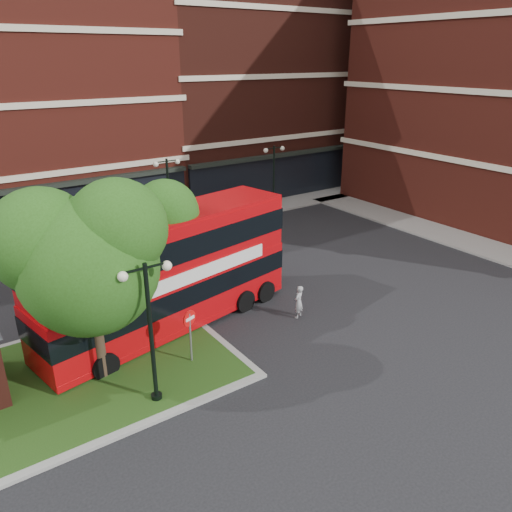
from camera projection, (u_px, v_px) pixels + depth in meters
ground at (290, 352)px, 19.36m from camera, size 120.00×120.00×0.00m
pavement_far at (129, 234)px, 31.89m from camera, size 44.00×3.00×0.12m
pavement_side at (487, 248)px, 29.61m from camera, size 3.00×28.00×0.12m
terrace_far_right at (245, 90)px, 42.04m from camera, size 18.00×12.00×16.00m
traffic_island at (57, 384)px, 17.37m from camera, size 12.60×7.60×0.15m
tree_island_west at (84, 253)px, 16.02m from camera, size 5.40×4.71×7.21m
tree_island_east at (142, 231)px, 19.72m from camera, size 4.46×3.90×6.29m
lamp_island at (150, 327)px, 15.54m from camera, size 1.72×0.36×5.00m
lamp_far_left at (169, 194)px, 30.39m from camera, size 1.72×0.36×5.00m
lamp_far_right at (274, 177)px, 34.63m from camera, size 1.72×0.36×5.00m
bus at (167, 265)px, 20.18m from camera, size 11.55×4.69×4.30m
woman at (299, 302)px, 21.68m from camera, size 0.64×0.55×1.49m
car_silver at (19, 249)px, 27.62m from camera, size 4.42×2.21×1.45m
car_white at (216, 219)px, 32.92m from camera, size 4.04×1.50×1.32m
no_entry_sign at (190, 326)px, 18.05m from camera, size 0.59×0.26×2.23m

